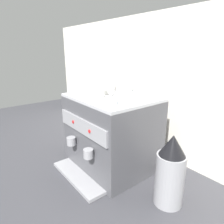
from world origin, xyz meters
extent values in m
plane|color=#38383D|center=(0.00, 0.00, 0.00)|extent=(4.00, 4.00, 0.00)
cube|color=silver|center=(0.00, 0.38, 0.50)|extent=(2.80, 0.03, 1.00)
cube|color=#4C4C51|center=(0.00, 0.00, 0.23)|extent=(0.53, 0.43, 0.46)
cube|color=#B7B7BC|center=(0.00, 0.00, 0.47)|extent=(0.53, 0.43, 0.02)
cube|color=#939399|center=(0.00, -0.22, 0.33)|extent=(0.49, 0.01, 0.09)
cylinder|color=red|center=(-0.09, -0.23, 0.33)|extent=(0.02, 0.01, 0.02)
cylinder|color=red|center=(0.09, -0.23, 0.33)|extent=(0.02, 0.01, 0.02)
cube|color=#939399|center=(0.00, -0.27, 0.01)|extent=(0.45, 0.12, 0.02)
cylinder|color=#939399|center=(-0.10, -0.25, 0.21)|extent=(0.06, 0.06, 0.05)
cylinder|color=#939399|center=(0.10, -0.25, 0.21)|extent=(0.06, 0.06, 0.05)
cylinder|color=white|center=(-0.17, 0.16, 0.52)|extent=(0.06, 0.06, 0.07)
torus|color=white|center=(-0.20, 0.19, 0.52)|extent=(0.04, 0.05, 0.05)
cylinder|color=white|center=(0.04, -0.13, 0.52)|extent=(0.07, 0.07, 0.08)
torus|color=white|center=(0.07, -0.09, 0.52)|extent=(0.05, 0.06, 0.06)
cylinder|color=white|center=(0.10, 0.15, 0.52)|extent=(0.07, 0.07, 0.08)
torus|color=white|center=(0.09, 0.10, 0.52)|extent=(0.03, 0.06, 0.06)
cylinder|color=white|center=(-0.11, 0.07, 0.52)|extent=(0.07, 0.07, 0.08)
torus|color=white|center=(-0.14, 0.11, 0.52)|extent=(0.04, 0.05, 0.06)
cylinder|color=white|center=(-0.15, -0.04, 0.52)|extent=(0.07, 0.07, 0.07)
torus|color=white|center=(-0.19, -0.06, 0.52)|extent=(0.05, 0.03, 0.05)
cylinder|color=white|center=(-0.01, -0.04, 0.52)|extent=(0.07, 0.07, 0.07)
torus|color=white|center=(0.00, -0.09, 0.52)|extent=(0.02, 0.05, 0.05)
cylinder|color=silver|center=(0.14, -0.02, 0.50)|extent=(0.11, 0.11, 0.03)
cylinder|color=silver|center=(0.14, -0.02, 0.49)|extent=(0.06, 0.06, 0.01)
cylinder|color=silver|center=(0.00, 0.11, 0.50)|extent=(0.11, 0.11, 0.04)
cylinder|color=silver|center=(0.00, 0.11, 0.49)|extent=(0.06, 0.06, 0.01)
cylinder|color=silver|center=(0.18, 0.10, 0.50)|extent=(0.10, 0.10, 0.03)
cylinder|color=silver|center=(0.18, 0.10, 0.49)|extent=(0.05, 0.05, 0.01)
cylinder|color=silver|center=(0.15, -0.14, 0.50)|extent=(0.09, 0.09, 0.03)
cylinder|color=silver|center=(0.15, -0.14, 0.48)|extent=(0.05, 0.05, 0.01)
cylinder|color=#939399|center=(0.46, 0.00, 0.14)|extent=(0.14, 0.14, 0.27)
cone|color=black|center=(0.46, 0.00, 0.33)|extent=(0.13, 0.13, 0.10)
cylinder|color=#B7B7BC|center=(-0.39, -0.03, 0.07)|extent=(0.09, 0.09, 0.14)
camera|label=1|loc=(0.95, -0.75, 0.75)|focal=32.08mm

